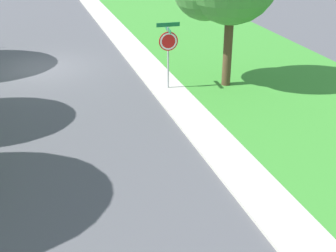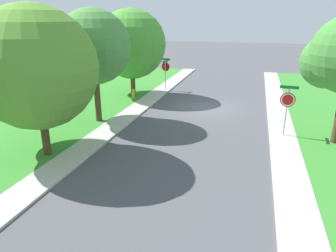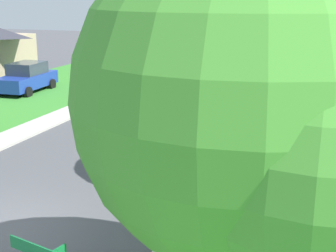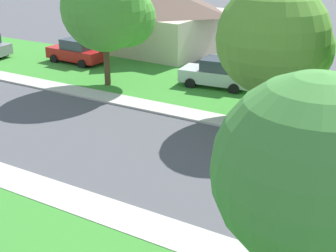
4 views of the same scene
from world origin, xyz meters
name	(u,v)px [view 2 (image 2 of 4)]	position (x,y,z in m)	size (l,w,h in m)	color
ground_plane	(208,108)	(0.00, 0.00, 0.00)	(120.00, 120.00, 0.00)	#4C4C51
sidewalk_east	(42,180)	(4.70, 12.00, 0.05)	(1.40, 56.00, 0.10)	#B7B2A8
sidewalk_west	(299,220)	(-4.70, 12.00, 0.05)	(1.40, 56.00, 0.10)	#B7B2A8
stop_sign_near_corner	(165,69)	(4.42, -4.54, 1.89)	(0.90, 0.90, 2.77)	#9E9EA3
stop_sign_far_corner	(287,103)	(-4.72, 4.39, 1.89)	(0.92, 0.92, 2.77)	#9E9EA3
tree_sidewalk_near	(33,71)	(6.25, 9.65, 3.87)	(5.65, 5.25, 6.67)	#4C3823
tree_sidewalk_far	(91,49)	(6.21, 4.60, 4.33)	(4.58, 4.26, 6.61)	#4C3823
tree_across_right	(129,46)	(6.59, -1.91, 3.93)	(5.64, 5.24, 6.73)	#4C3823
fire_hydrant	(133,94)	(5.98, -0.92, 0.44)	(0.38, 0.22, 0.83)	gold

